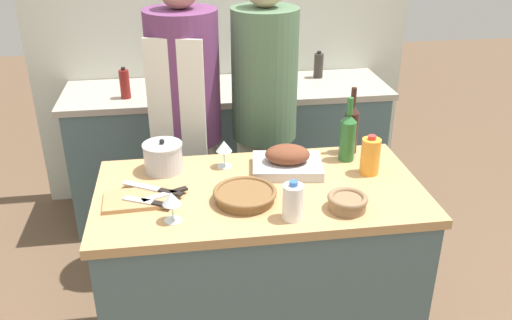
{
  "coord_description": "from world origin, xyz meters",
  "views": [
    {
      "loc": [
        -0.31,
        -1.99,
        2.03
      ],
      "look_at": [
        0.0,
        0.11,
        1.0
      ],
      "focal_mm": 38.0,
      "sensor_mm": 36.0,
      "label": 1
    }
  ],
  "objects_px": {
    "cutting_board": "(137,199)",
    "juice_jug": "(370,156)",
    "milk_jug": "(293,202)",
    "stand_mixer": "(197,65)",
    "person_cook_aproned": "(186,118)",
    "person_cook_guest": "(264,114)",
    "roasting_pan": "(287,161)",
    "mixing_bowl": "(347,202)",
    "wicker_basket": "(245,195)",
    "knife_chef": "(155,189)",
    "stock_pot": "(163,157)",
    "wine_glass_right": "(224,148)",
    "wine_glass_left": "(172,200)",
    "knife_bread": "(167,194)",
    "knife_paring": "(149,202)",
    "condiment_bottle_short": "(318,65)",
    "wine_bottle_dark": "(351,127)",
    "wine_bottle_green": "(348,136)",
    "condiment_bottle_tall": "(125,84)"
  },
  "relations": [
    {
      "from": "stand_mixer",
      "to": "person_cook_guest",
      "type": "xyz_separation_m",
      "value": [
        0.33,
        -0.7,
        -0.1
      ]
    },
    {
      "from": "cutting_board",
      "to": "wine_glass_left",
      "type": "distance_m",
      "value": 0.24
    },
    {
      "from": "knife_paring",
      "to": "knife_bread",
      "type": "xyz_separation_m",
      "value": [
        0.07,
        0.06,
        0.0
      ]
    },
    {
      "from": "knife_bread",
      "to": "knife_chef",
      "type": "bearing_deg",
      "value": 134.83
    },
    {
      "from": "knife_bread",
      "to": "person_cook_aproned",
      "type": "distance_m",
      "value": 0.8
    },
    {
      "from": "cutting_board",
      "to": "juice_jug",
      "type": "height_order",
      "value": "juice_jug"
    },
    {
      "from": "condiment_bottle_short",
      "to": "person_cook_aproned",
      "type": "relative_size",
      "value": 0.11
    },
    {
      "from": "knife_paring",
      "to": "stock_pot",
      "type": "bearing_deg",
      "value": 79.65
    },
    {
      "from": "person_cook_aproned",
      "to": "person_cook_guest",
      "type": "distance_m",
      "value": 0.43
    },
    {
      "from": "cutting_board",
      "to": "knife_chef",
      "type": "height_order",
      "value": "knife_chef"
    },
    {
      "from": "cutting_board",
      "to": "juice_jug",
      "type": "distance_m",
      "value": 1.02
    },
    {
      "from": "stand_mixer",
      "to": "person_cook_aproned",
      "type": "bearing_deg",
      "value": -98.04
    },
    {
      "from": "condiment_bottle_tall",
      "to": "stock_pot",
      "type": "bearing_deg",
      "value": -77.15
    },
    {
      "from": "mixing_bowl",
      "to": "wine_bottle_dark",
      "type": "bearing_deg",
      "value": 71.87
    },
    {
      "from": "wine_bottle_green",
      "to": "wine_glass_right",
      "type": "xyz_separation_m",
      "value": [
        -0.57,
        0.01,
        -0.02
      ]
    },
    {
      "from": "mixing_bowl",
      "to": "condiment_bottle_short",
      "type": "relative_size",
      "value": 0.87
    },
    {
      "from": "wine_bottle_green",
      "to": "stand_mixer",
      "type": "bearing_deg",
      "value": 117.33
    },
    {
      "from": "stock_pot",
      "to": "knife_paring",
      "type": "xyz_separation_m",
      "value": [
        -0.06,
        -0.31,
        -0.04
      ]
    },
    {
      "from": "mixing_bowl",
      "to": "person_cook_guest",
      "type": "xyz_separation_m",
      "value": [
        -0.18,
        0.97,
        0.01
      ]
    },
    {
      "from": "milk_jug",
      "to": "wine_glass_left",
      "type": "bearing_deg",
      "value": 174.0
    },
    {
      "from": "condiment_bottle_tall",
      "to": "person_cook_guest",
      "type": "distance_m",
      "value": 0.94
    },
    {
      "from": "roasting_pan",
      "to": "knife_bread",
      "type": "distance_m",
      "value": 0.57
    },
    {
      "from": "mixing_bowl",
      "to": "knife_bread",
      "type": "xyz_separation_m",
      "value": [
        -0.71,
        0.19,
        -0.01
      ]
    },
    {
      "from": "knife_bread",
      "to": "stand_mixer",
      "type": "height_order",
      "value": "stand_mixer"
    },
    {
      "from": "knife_paring",
      "to": "milk_jug",
      "type": "bearing_deg",
      "value": -17.17
    },
    {
      "from": "stock_pot",
      "to": "knife_bread",
      "type": "height_order",
      "value": "stock_pot"
    },
    {
      "from": "wine_bottle_green",
      "to": "stock_pot",
      "type": "bearing_deg",
      "value": 179.32
    },
    {
      "from": "person_cook_guest",
      "to": "juice_jug",
      "type": "bearing_deg",
      "value": -48.89
    },
    {
      "from": "wicker_basket",
      "to": "knife_chef",
      "type": "bearing_deg",
      "value": 162.2
    },
    {
      "from": "stock_pot",
      "to": "milk_jug",
      "type": "xyz_separation_m",
      "value": [
        0.49,
        -0.48,
        0.01
      ]
    },
    {
      "from": "cutting_board",
      "to": "person_cook_guest",
      "type": "xyz_separation_m",
      "value": [
        0.65,
        0.79,
        0.03
      ]
    },
    {
      "from": "wicker_basket",
      "to": "condiment_bottle_short",
      "type": "xyz_separation_m",
      "value": [
        0.72,
        1.62,
        0.05
      ]
    },
    {
      "from": "wine_glass_left",
      "to": "stand_mixer",
      "type": "distance_m",
      "value": 1.66
    },
    {
      "from": "wine_bottle_dark",
      "to": "knife_paring",
      "type": "distance_m",
      "value": 1.03
    },
    {
      "from": "wine_bottle_dark",
      "to": "cutting_board",
      "type": "bearing_deg",
      "value": -161.36
    },
    {
      "from": "roasting_pan",
      "to": "knife_chef",
      "type": "bearing_deg",
      "value": -167.95
    },
    {
      "from": "stock_pot",
      "to": "wine_glass_right",
      "type": "xyz_separation_m",
      "value": [
        0.27,
        -0.0,
        0.03
      ]
    },
    {
      "from": "wine_bottle_green",
      "to": "wine_glass_right",
      "type": "distance_m",
      "value": 0.57
    },
    {
      "from": "cutting_board",
      "to": "wine_glass_right",
      "type": "bearing_deg",
      "value": 34.7
    },
    {
      "from": "knife_paring",
      "to": "condiment_bottle_short",
      "type": "bearing_deg",
      "value": 55.6
    },
    {
      "from": "juice_jug",
      "to": "person_cook_aproned",
      "type": "distance_m",
      "value": 1.05
    },
    {
      "from": "cutting_board",
      "to": "milk_jug",
      "type": "relative_size",
      "value": 1.72
    },
    {
      "from": "juice_jug",
      "to": "condiment_bottle_short",
      "type": "distance_m",
      "value": 1.46
    },
    {
      "from": "roasting_pan",
      "to": "mixing_bowl",
      "type": "relative_size",
      "value": 2.11
    },
    {
      "from": "person_cook_aproned",
      "to": "stand_mixer",
      "type": "bearing_deg",
      "value": 97.22
    },
    {
      "from": "knife_chef",
      "to": "knife_paring",
      "type": "height_order",
      "value": "same"
    },
    {
      "from": "milk_jug",
      "to": "knife_chef",
      "type": "xyz_separation_m",
      "value": [
        -0.53,
        0.28,
        -0.05
      ]
    },
    {
      "from": "condiment_bottle_tall",
      "to": "person_cook_guest",
      "type": "height_order",
      "value": "person_cook_guest"
    },
    {
      "from": "wicker_basket",
      "to": "wine_glass_left",
      "type": "relative_size",
      "value": 2.1
    },
    {
      "from": "knife_bread",
      "to": "wicker_basket",
      "type": "bearing_deg",
      "value": -12.1
    }
  ]
}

